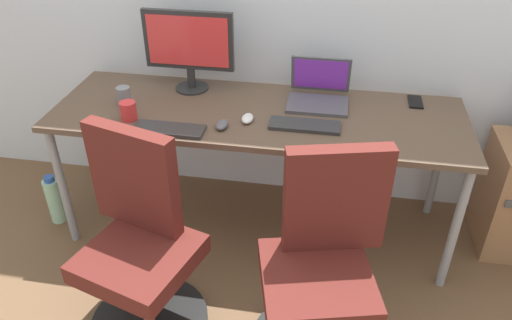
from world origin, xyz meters
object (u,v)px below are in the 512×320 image
Objects in this scene: water_bottle_on_floor at (55,200)px; open_laptop at (319,92)px; desktop_monitor at (189,45)px; office_chair_left at (140,247)px; office_chair_right at (322,269)px; coffee_mug at (128,111)px.

open_laptop is (1.46, 0.32, 0.65)m from water_bottle_on_floor.
desktop_monitor is at bearing 176.99° from open_laptop.
desktop_monitor reaches higher than open_laptop.
office_chair_right is (0.79, 0.00, 0.00)m from office_chair_left.
water_bottle_on_floor is 3.37× the size of coffee_mug.
water_bottle_on_floor is 1.63m from open_laptop.
coffee_mug is (-0.22, 0.54, 0.37)m from office_chair_left.
coffee_mug is at bearing 151.81° from office_chair_right.
water_bottle_on_floor is at bearing -154.69° from desktop_monitor.
coffee_mug is at bearing 111.93° from office_chair_left.
open_laptop is 3.37× the size of coffee_mug.
office_chair_left and office_chair_right have the same top height.
open_laptop is 0.97m from coffee_mug.
desktop_monitor is at bearing 25.31° from water_bottle_on_floor.
office_chair_right is at bearing -49.42° from desktop_monitor.
office_chair_left is at bearing -68.07° from coffee_mug.
office_chair_right is at bearing -28.19° from coffee_mug.
coffee_mug is (0.56, -0.03, 0.64)m from water_bottle_on_floor.
office_chair_left is at bearing -179.95° from office_chair_right.
office_chair_right is 3.03× the size of water_bottle_on_floor.
desktop_monitor reaches higher than office_chair_left.
water_bottle_on_floor is 0.65× the size of desktop_monitor.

